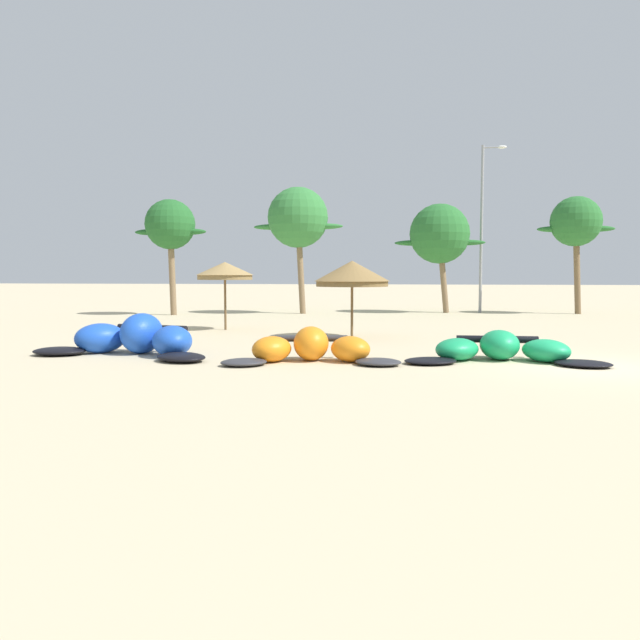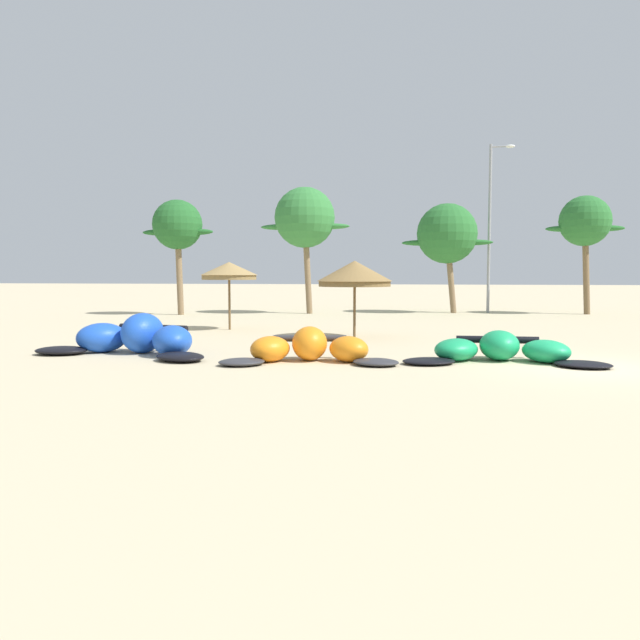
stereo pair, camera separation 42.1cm
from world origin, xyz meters
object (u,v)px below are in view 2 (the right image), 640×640
object	(u,v)px
palm_center_left	(585,222)
kite_left_of_center	(501,350)
kite_far_left	(136,339)
kite_left	(309,348)
palm_left_of_gap	(447,234)
beach_umbrella_near_van	(229,271)
lamppost_west	(491,221)
beach_umbrella_middle	(355,273)
palm_leftmost	(177,226)
palm_left	(305,218)

from	to	relation	value
palm_center_left	kite_left_of_center	bearing A→B (deg)	-107.91
kite_far_left	kite_left	xyz separation A→B (m)	(5.47, -0.71, -0.10)
palm_left_of_gap	kite_left	bearing A→B (deg)	-100.54
palm_center_left	beach_umbrella_near_van	bearing A→B (deg)	-141.99
kite_left_of_center	beach_umbrella_near_van	xyz separation A→B (m)	(-10.54, 8.26, 2.24)
kite_left	beach_umbrella_near_van	distance (m)	10.86
kite_left	palm_center_left	bearing A→B (deg)	61.79
kite_far_left	palm_center_left	distance (m)	28.99
kite_far_left	lamppost_west	distance (m)	26.37
lamppost_west	palm_left_of_gap	bearing A→B (deg)	-170.09
palm_center_left	kite_far_left	bearing A→B (deg)	-128.62
kite_left	beach_umbrella_near_van	world-z (taller)	beach_umbrella_near_van
kite_far_left	palm_left_of_gap	size ratio (longest dim) A/B	0.87
kite_left	palm_left_of_gap	distance (m)	23.74
beach_umbrella_middle	lamppost_west	world-z (taller)	lamppost_west
kite_far_left	palm_leftmost	world-z (taller)	palm_leftmost
palm_left_of_gap	palm_center_left	world-z (taller)	palm_center_left
palm_leftmost	palm_left	distance (m)	7.61
kite_left	lamppost_west	size ratio (longest dim) A/B	0.48
lamppost_west	beach_umbrella_middle	bearing A→B (deg)	-111.22
beach_umbrella_middle	palm_leftmost	xyz separation A→B (m)	(-11.94, 11.68, 2.81)
kite_far_left	beach_umbrella_near_van	world-z (taller)	beach_umbrella_near_van
kite_far_left	beach_umbrella_near_van	distance (m)	8.75
beach_umbrella_middle	palm_leftmost	world-z (taller)	palm_leftmost
kite_far_left	beach_umbrella_middle	world-z (taller)	beach_umbrella_middle
kite_left_of_center	lamppost_west	bearing A→B (deg)	85.61
beach_umbrella_near_van	kite_far_left	bearing A→B (deg)	-90.99
kite_left_of_center	palm_left_of_gap	world-z (taller)	palm_left_of_gap
palm_left_of_gap	palm_center_left	distance (m)	8.11
beach_umbrella_near_van	palm_left_of_gap	distance (m)	16.89
palm_center_left	lamppost_west	distance (m)	5.43
beach_umbrella_middle	palm_left_of_gap	world-z (taller)	palm_left_of_gap
beach_umbrella_middle	palm_left	xyz separation A→B (m)	(-4.76, 14.12, 3.36)
palm_left_of_gap	lamppost_west	size ratio (longest dim) A/B	0.66
palm_center_left	palm_leftmost	bearing A→B (deg)	-168.94
palm_leftmost	beach_umbrella_near_van	bearing A→B (deg)	-56.01
kite_left_of_center	palm_left	xyz separation A→B (m)	(-9.52, 19.85, 5.48)
kite_far_left	palm_left_of_gap	xyz separation A→B (m)	(9.74, 22.21, 4.41)
kite_left_of_center	palm_left_of_gap	distance (m)	22.46
kite_left	kite_far_left	bearing A→B (deg)	172.60
kite_left	palm_left_of_gap	bearing A→B (deg)	79.46
kite_far_left	palm_center_left	xyz separation A→B (m)	(17.82, 22.31, 5.04)
palm_left	lamppost_west	bearing A→B (deg)	12.95
kite_left	beach_umbrella_middle	world-z (taller)	beach_umbrella_middle
beach_umbrella_near_van	palm_left	bearing A→B (deg)	84.98
kite_left_of_center	beach_umbrella_middle	distance (m)	7.75
palm_left	palm_left_of_gap	xyz separation A→B (m)	(8.57, 2.12, -0.92)
beach_umbrella_near_van	palm_left_of_gap	bearing A→B (deg)	55.04
kite_left	palm_center_left	world-z (taller)	palm_center_left
beach_umbrella_near_van	palm_center_left	distance (m)	22.62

